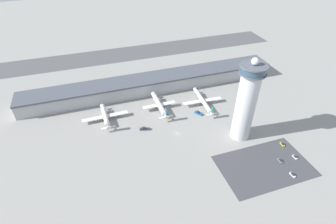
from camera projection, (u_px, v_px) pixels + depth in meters
The scene contains 15 objects.
ground_plane at pixel (177, 133), 211.26m from camera, with size 1000.00×1000.00×0.00m, color gray.
terminal_building at pixel (153, 83), 260.07m from camera, with size 250.54×25.00×14.70m.
runway_strip at pixel (133, 53), 336.39m from camera, with size 375.81×44.00×0.01m, color #515154.
control_tower at pixel (246, 102), 189.83m from camera, with size 18.90×18.90×67.04m.
parking_lot_surface at pixel (265, 166), 183.63m from camera, with size 64.00×40.00×0.01m, color #424247.
airplane_gate_alpha at pixel (105, 116), 222.70m from camera, with size 39.05×33.84×12.54m.
airplane_gate_bravo at pixel (159, 105), 234.94m from camera, with size 30.18×39.84×13.81m.
airplane_gate_charlie at pixel (203, 101), 240.63m from camera, with size 37.34×44.14×11.81m.
service_truck_catering at pixel (199, 113), 231.44m from camera, with size 6.27×7.74×2.48m.
service_truck_fuel at pixel (145, 129), 214.32m from camera, with size 8.72×4.50×2.44m.
service_truck_baggage at pixel (167, 116), 227.92m from camera, with size 3.29×6.50×3.01m.
car_yellow_taxi at pixel (280, 161), 186.78m from camera, with size 1.93×4.49×1.45m.
car_white_wagon at pixel (295, 157), 189.54m from camera, with size 2.05×4.41×1.44m.
car_black_suv at pixel (293, 175), 176.42m from camera, with size 1.91×4.64×1.51m.
car_blue_compact at pixel (282, 144), 200.16m from camera, with size 1.90×4.46×1.57m.
Camera 1 is at (-57.24, -148.71, 139.96)m, focal length 28.00 mm.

